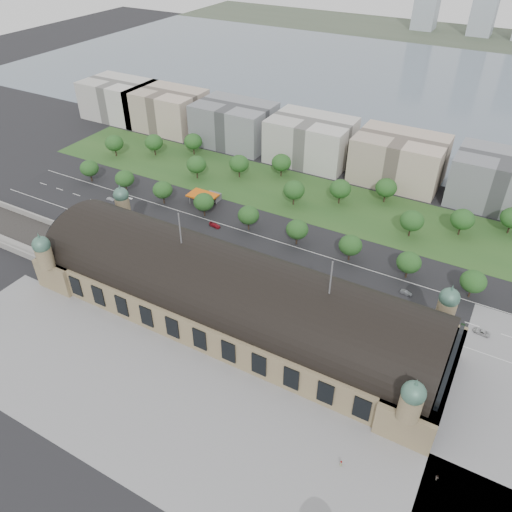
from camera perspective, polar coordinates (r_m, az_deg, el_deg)
The scene contains 54 objects.
ground at distance 181.03m, azimuth -2.67°, elevation -6.94°, with size 900.00×900.00×0.00m, color black.
station at distance 174.20m, azimuth -2.76°, elevation -4.47°, with size 150.00×48.40×44.30m.
track_cutting at distance 245.09m, azimuth -25.48°, elevation 2.16°, with size 70.00×24.00×3.10m.
plaza_south at distance 153.53m, azimuth -8.34°, elevation -17.95°, with size 190.00×48.00×0.12m, color gray.
road_slab at distance 214.38m, azimuth -1.93°, elevation 0.90°, with size 260.00×26.00×0.10m, color black.
grass_belt at distance 253.99m, azimuth 5.48°, elevation 6.81°, with size 300.00×45.00×0.10m, color #285120.
petrol_station at distance 248.04m, azimuth -5.46°, elevation 6.83°, with size 14.00×13.00×5.05m.
lake at distance 433.48m, azimuth 19.43°, elevation 17.58°, with size 700.00×320.00×0.08m, color slate.
far_shore at distance 625.80m, azimuth 23.91°, elevation 21.91°, with size 700.00×120.00×0.14m, color #44513D.
office_0 at distance 361.46m, azimuth -15.34°, elevation 16.88°, with size 45.00×32.00×24.00m, color beige.
office_1 at distance 335.99m, azimuth -10.11°, elevation 16.15°, with size 45.00×32.00×24.00m, color #C2AD98.
office_2 at distance 308.52m, azimuth -2.51°, elevation 14.85°, with size 45.00×32.00×24.00m, color gray.
office_3 at distance 287.19m, azimuth 6.27°, elevation 13.01°, with size 45.00×32.00×24.00m, color beige.
office_4 at distance 273.44m, azimuth 16.02°, elevation 10.60°, with size 45.00×32.00×24.00m, color #C2AD98.
office_5 at distance 268.44m, azimuth 26.27°, elevation 7.68°, with size 45.00×32.00×24.00m, color gray.
tree_row_0 at distance 278.03m, azimuth -18.51°, elevation 9.49°, with size 9.60×9.60×11.52m.
tree_row_1 at distance 262.02m, azimuth -14.79°, elevation 8.55°, with size 9.60×9.60×11.52m.
tree_row_2 at distance 247.31m, azimuth -10.63°, elevation 7.44°, with size 9.60×9.60×11.52m.
tree_row_3 at distance 234.15m, azimuth -5.99°, elevation 6.16°, with size 9.60×9.60×11.52m.
tree_row_4 at distance 222.80m, azimuth -0.87°, elevation 4.69°, with size 9.60×9.60×11.52m.
tree_row_5 at distance 213.55m, azimuth 4.73°, elevation 3.04°, with size 9.60×9.60×11.52m.
tree_row_6 at distance 206.69m, azimuth 10.74°, elevation 1.22°, with size 9.60×9.60×11.52m.
tree_row_7 at distance 202.46m, azimuth 17.07°, elevation -0.71°, with size 9.60×9.60×11.52m.
tree_row_8 at distance 201.02m, azimuth 23.59°, elevation -2.68°, with size 9.60×9.60×11.52m.
tree_belt_0 at distance 303.07m, azimuth -15.90°, elevation 12.31°, with size 10.40×10.40×12.48m.
tree_belt_1 at distance 298.90m, azimuth -11.60°, elevation 12.62°, with size 10.40×10.40×12.48m.
tree_belt_2 at distance 296.38m, azimuth -7.20°, elevation 12.86°, with size 10.40×10.40×12.48m.
tree_belt_3 at distance 268.45m, azimuth -6.83°, elevation 10.34°, with size 10.40×10.40×12.48m.
tree_belt_4 at distance 267.81m, azimuth -1.95°, elevation 10.52°, with size 10.40×10.40×12.48m.
tree_belt_5 at distance 269.05m, azimuth 2.92°, elevation 10.62°, with size 10.40×10.40×12.48m.
tree_belt_6 at distance 242.44m, azimuth 4.37°, elevation 7.54°, with size 10.40×10.40×12.48m.
tree_belt_7 at distance 246.17m, azimuth 9.61°, elevation 7.58°, with size 10.40×10.40×12.48m.
tree_belt_8 at distance 251.86m, azimuth 14.66°, elevation 7.57°, with size 10.40×10.40×12.48m.
tree_belt_9 at distance 228.01m, azimuth 17.39°, elevation 3.87°, with size 10.40×10.40×12.48m.
tree_belt_10 at distance 236.59m, azimuth 22.53°, elevation 3.90°, with size 10.40×10.40×12.48m.
traffic_car_0 at distance 256.51m, azimuth -19.32°, elevation 5.33°, with size 1.86×4.63×1.58m, color white.
traffic_car_1 at distance 259.34m, azimuth -16.31°, elevation 6.27°, with size 1.40×4.00×1.32m, color gray.
traffic_car_2 at distance 238.18m, azimuth -12.99°, elevation 4.04°, with size 2.24×4.87×1.35m, color black.
traffic_car_3 at distance 228.71m, azimuth -4.72°, elevation 3.52°, with size 2.28×5.61×1.63m, color maroon.
traffic_car_4 at distance 198.09m, azimuth 4.44°, elevation -2.33°, with size 1.62×4.04×1.37m, color #192648.
traffic_car_5 at distance 198.06m, azimuth 16.77°, elevation -4.04°, with size 1.56×4.47×1.47m, color slate.
traffic_car_6 at distance 190.83m, azimuth 24.36°, elevation -7.91°, with size 2.55×5.53×1.54m, color #BBBCBE.
parked_car_0 at distance 235.33m, azimuth -15.32°, elevation 3.26°, with size 1.72×4.92×1.62m, color black.
parked_car_1 at distance 225.89m, azimuth -12.63°, elevation 2.18°, with size 2.26×4.89×1.36m, color maroon.
parked_car_2 at distance 220.65m, azimuth -10.69°, elevation 1.56°, with size 1.84×4.53×1.32m, color #192048.
parked_car_3 at distance 226.31m, azimuth -12.55°, elevation 2.30°, with size 1.90×4.73×1.61m, color #4F5256.
parked_car_4 at distance 211.47m, azimuth -6.85°, elevation 0.29°, with size 1.38×3.96×1.30m, color silver.
parked_car_5 at distance 217.22m, azimuth -10.83°, elevation 0.93°, with size 2.18×4.73×1.31m, color #94989C.
parked_car_6 at distance 210.53m, azimuth -6.90°, elevation 0.12°, with size 1.96×4.83×1.40m, color black.
bus_west at distance 196.92m, azimuth 3.49°, elevation -2.27°, with size 2.46×10.52×2.93m, color #AB3A1B.
bus_mid at distance 199.81m, azimuth 0.02°, elevation -1.47°, with size 2.75×11.77×3.28m, color silver.
bus_east at distance 190.42m, azimuth 7.63°, elevation -4.01°, with size 2.96×12.63×3.52m, color silver.
pedestrian_0 at distance 144.96m, azimuth 9.69°, elevation -22.32°, with size 0.96×0.55×1.97m, color gray.
pedestrian_2 at distance 148.75m, azimuth 19.98°, elevation -22.69°, with size 0.96×0.56×1.98m, color gray.
Camera 1 is at (72.06, -111.30, 123.25)m, focal length 35.00 mm.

